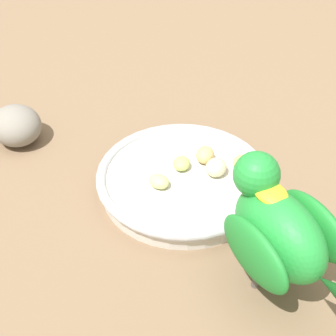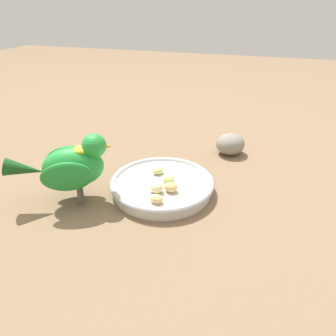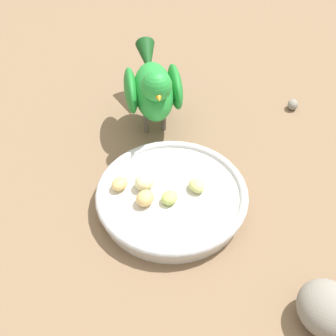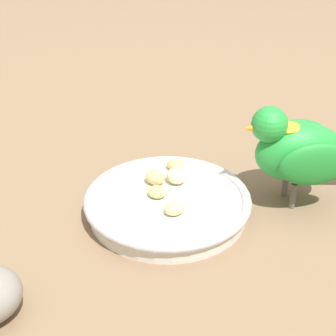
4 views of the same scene
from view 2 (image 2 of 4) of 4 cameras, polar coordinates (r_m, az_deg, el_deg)
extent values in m
plane|color=#7A6047|center=(0.70, -0.30, -5.11)|extent=(4.00, 4.00, 0.00)
cylinder|color=beige|center=(0.71, -1.07, -3.39)|extent=(0.22, 0.22, 0.03)
torus|color=#B7BABF|center=(0.70, -1.08, -2.52)|extent=(0.23, 0.23, 0.01)
ellipsoid|color=#B2CC66|center=(0.69, 0.28, -2.10)|extent=(0.03, 0.03, 0.02)
ellipsoid|color=#C6D17A|center=(0.73, -1.85, -0.45)|extent=(0.04, 0.03, 0.02)
ellipsoid|color=tan|center=(0.66, 0.51, -3.48)|extent=(0.03, 0.04, 0.02)
ellipsoid|color=tan|center=(0.63, -2.37, -5.55)|extent=(0.03, 0.03, 0.02)
ellipsoid|color=beige|center=(0.66, -2.18, -3.52)|extent=(0.04, 0.04, 0.02)
cylinder|color=#59544C|center=(0.71, -15.52, -3.64)|extent=(0.01, 0.01, 0.04)
cylinder|color=#59544C|center=(0.69, -15.68, -5.01)|extent=(0.01, 0.01, 0.04)
ellipsoid|color=green|center=(0.67, -16.75, 0.13)|extent=(0.12, 0.14, 0.08)
ellipsoid|color=#1E7F2D|center=(0.70, -17.22, 1.51)|extent=(0.07, 0.10, 0.06)
ellipsoid|color=#1E7F2D|center=(0.64, -17.82, -1.54)|extent=(0.07, 0.10, 0.06)
cone|color=#144719|center=(0.69, -24.59, -0.21)|extent=(0.07, 0.09, 0.05)
sphere|color=green|center=(0.65, -13.25, 3.95)|extent=(0.07, 0.07, 0.05)
cone|color=orange|center=(0.65, -11.15, 3.83)|extent=(0.03, 0.03, 0.02)
ellipsoid|color=yellow|center=(0.65, -15.34, 3.25)|extent=(0.05, 0.05, 0.01)
ellipsoid|color=gray|center=(0.89, 11.22, 4.28)|extent=(0.11, 0.11, 0.06)
ellipsoid|color=gray|center=(0.94, -16.00, 3.67)|extent=(0.02, 0.02, 0.02)
camera|label=1|loc=(0.93, -36.85, 28.28)|focal=54.29mm
camera|label=3|loc=(0.81, 47.66, 35.48)|focal=53.14mm
camera|label=4|loc=(1.17, -1.70, 29.09)|focal=52.85mm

